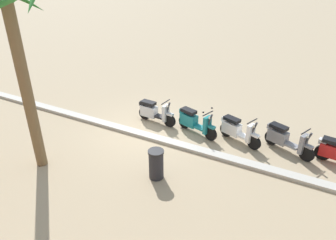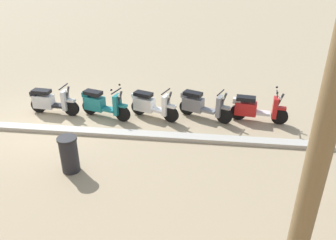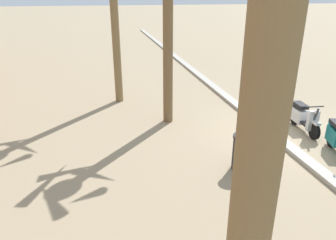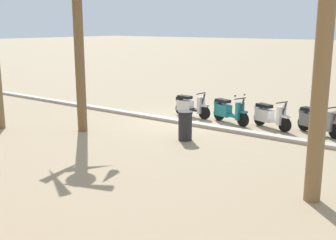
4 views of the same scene
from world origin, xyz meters
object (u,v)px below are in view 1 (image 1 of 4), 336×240
object	(u,v)px
scooter_grey_far_back	(285,139)
litter_bin	(156,164)
scooter_silver_gap_after_mid	(154,112)
palm_tree_near_sign	(13,33)
scooter_teal_mid_rear	(194,122)
scooter_white_mid_front	(237,130)

from	to	relation	value
scooter_grey_far_back	litter_bin	size ratio (longest dim) A/B	1.83
scooter_silver_gap_after_mid	litter_bin	world-z (taller)	scooter_silver_gap_after_mid
palm_tree_near_sign	litter_bin	bearing A→B (deg)	-162.48
palm_tree_near_sign	scooter_teal_mid_rear	bearing A→B (deg)	-129.73
scooter_grey_far_back	scooter_silver_gap_after_mid	bearing A→B (deg)	3.41
scooter_grey_far_back	palm_tree_near_sign	bearing A→B (deg)	33.89
scooter_white_mid_front	litter_bin	xyz separation A→B (m)	(1.49, 3.22, 0.03)
scooter_grey_far_back	scooter_silver_gap_after_mid	xyz separation A→B (m)	(5.01, 0.30, -0.00)
scooter_grey_far_back	palm_tree_near_sign	distance (m)	8.93
scooter_silver_gap_after_mid	litter_bin	distance (m)	3.62
scooter_grey_far_back	litter_bin	bearing A→B (deg)	47.32
scooter_teal_mid_rear	litter_bin	world-z (taller)	scooter_teal_mid_rear
scooter_white_mid_front	palm_tree_near_sign	bearing A→B (deg)	40.48
scooter_grey_far_back	scooter_silver_gap_after_mid	size ratio (longest dim) A/B	1.01
palm_tree_near_sign	litter_bin	world-z (taller)	palm_tree_near_sign
scooter_teal_mid_rear	scooter_white_mid_front	bearing A→B (deg)	-174.55
scooter_white_mid_front	scooter_silver_gap_after_mid	size ratio (longest dim) A/B	0.96
scooter_white_mid_front	litter_bin	distance (m)	3.55
scooter_white_mid_front	scooter_silver_gap_after_mid	bearing A→B (deg)	2.20
scooter_silver_gap_after_mid	litter_bin	xyz separation A→B (m)	(-1.89, 3.09, 0.03)
scooter_teal_mid_rear	palm_tree_near_sign	xyz separation A→B (m)	(3.49, 4.20, 3.72)
scooter_white_mid_front	palm_tree_near_sign	distance (m)	7.68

